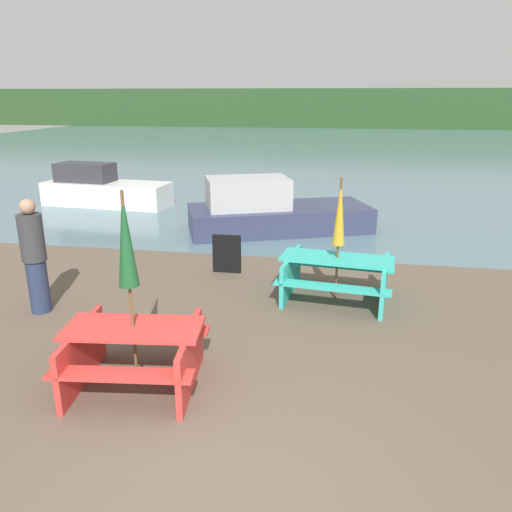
{
  "coord_description": "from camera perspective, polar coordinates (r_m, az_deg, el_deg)",
  "views": [
    {
      "loc": [
        0.87,
        -3.24,
        3.31
      ],
      "look_at": [
        -0.43,
        4.26,
        0.85
      ],
      "focal_mm": 35.0,
      "sensor_mm": 36.0,
      "label": 1
    }
  ],
  "objects": [
    {
      "name": "picnic_table_red",
      "position": [
        6.13,
        -13.68,
        -10.37
      ],
      "size": [
        1.73,
        1.55,
        0.76
      ],
      "rotation": [
        0.0,
        0.0,
        0.11
      ],
      "color": "red",
      "rests_on": "ground_plane"
    },
    {
      "name": "water",
      "position": [
        35.25,
        8.56,
        12.32
      ],
      "size": [
        60.0,
        50.0,
        0.0
      ],
      "color": "slate",
      "rests_on": "ground_plane"
    },
    {
      "name": "signboard",
      "position": [
        9.69,
        -3.36,
        0.25
      ],
      "size": [
        0.55,
        0.08,
        0.75
      ],
      "color": "black",
      "rests_on": "ground_plane"
    },
    {
      "name": "far_treeline",
      "position": [
        55.1,
        9.29,
        16.32
      ],
      "size": [
        80.0,
        1.6,
        4.0
      ],
      "color": "#284723",
      "rests_on": "water"
    },
    {
      "name": "person",
      "position": [
        8.48,
        -24.01,
        -0.06
      ],
      "size": [
        0.37,
        0.37,
        1.83
      ],
      "color": "#283351",
      "rests_on": "ground_plane"
    },
    {
      "name": "ground_plane",
      "position": [
        4.71,
        -4.15,
        -26.8
      ],
      "size": [
        60.0,
        60.0,
        0.0
      ],
      "primitive_type": "plane",
      "color": "brown"
    },
    {
      "name": "umbrella_gold",
      "position": [
        8.19,
        9.54,
        4.84
      ],
      "size": [
        0.21,
        0.21,
        2.07
      ],
      "color": "brown",
      "rests_on": "ground_plane"
    },
    {
      "name": "boat_second",
      "position": [
        16.48,
        -17.07,
        7.27
      ],
      "size": [
        4.04,
        1.59,
        1.3
      ],
      "rotation": [
        0.0,
        0.0,
        -0.08
      ],
      "color": "silver",
      "rests_on": "water"
    },
    {
      "name": "picnic_table_teal",
      "position": [
        8.48,
        9.18,
        -2.02
      ],
      "size": [
        2.0,
        1.59,
        0.74
      ],
      "rotation": [
        0.0,
        0.0,
        -0.12
      ],
      "color": "#33B7A8",
      "rests_on": "ground_plane"
    },
    {
      "name": "umbrella_darkgreen",
      "position": [
        5.64,
        -14.65,
        1.55
      ],
      "size": [
        0.23,
        0.23,
        2.35
      ],
      "color": "brown",
      "rests_on": "ground_plane"
    },
    {
      "name": "boat",
      "position": [
        12.69,
        1.73,
        5.09
      ],
      "size": [
        4.87,
        3.3,
        1.37
      ],
      "rotation": [
        0.0,
        0.0,
        0.37
      ],
      "color": "#333856",
      "rests_on": "water"
    }
  ]
}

